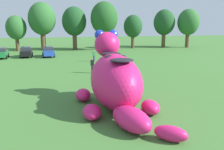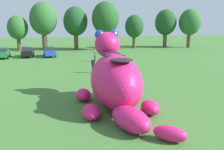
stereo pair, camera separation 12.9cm
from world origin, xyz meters
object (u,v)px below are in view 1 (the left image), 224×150
at_px(car_green, 1,53).
at_px(spectator_near_inflatable, 94,56).
at_px(giant_inflatable_creature, 116,80).
at_px(spectator_mid_field, 92,66).
at_px(car_blue, 48,52).
at_px(car_black, 26,52).

relative_size(car_green, spectator_near_inflatable, 2.46).
relative_size(giant_inflatable_creature, car_green, 2.37).
distance_m(giant_inflatable_creature, spectator_mid_field, 11.43).
relative_size(car_green, car_blue, 0.99).
distance_m(car_black, spectator_mid_field, 17.65).
distance_m(car_blue, spectator_mid_field, 15.69).
bearing_deg(car_blue, spectator_mid_field, -70.05).
xyz_separation_m(car_green, car_blue, (7.34, 0.19, 0.00)).
bearing_deg(giant_inflatable_creature, car_black, 108.52).
bearing_deg(giant_inflatable_creature, spectator_near_inflatable, 85.79).
relative_size(car_green, spectator_mid_field, 2.46).
bearing_deg(spectator_near_inflatable, spectator_mid_field, -99.84).
distance_m(giant_inflatable_creature, car_black, 28.07).
height_order(car_green, car_blue, same).
xyz_separation_m(giant_inflatable_creature, spectator_mid_field, (0.03, 11.38, -1.03)).
height_order(giant_inflatable_creature, car_black, giant_inflatable_creature).
height_order(giant_inflatable_creature, car_green, giant_inflatable_creature).
relative_size(car_blue, spectator_near_inflatable, 2.48).
distance_m(car_green, car_black, 3.81).
xyz_separation_m(car_green, car_black, (3.75, 0.66, 0.00)).
relative_size(giant_inflatable_creature, car_black, 2.39).
height_order(car_green, spectator_near_inflatable, car_green).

